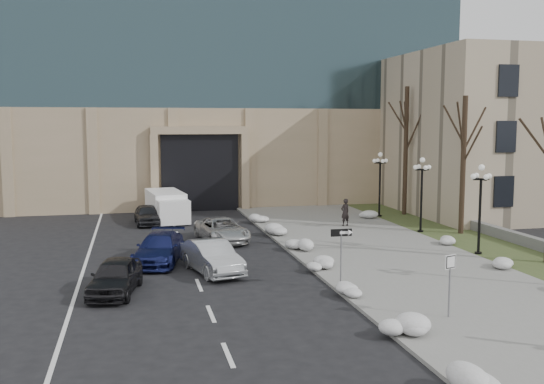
% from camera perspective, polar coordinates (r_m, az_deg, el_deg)
% --- Properties ---
extents(ground, '(160.00, 160.00, 0.00)m').
position_cam_1_polar(ground, '(19.03, 17.32, -14.99)').
color(ground, black).
rests_on(ground, ground).
extents(sidewalk, '(9.00, 40.00, 0.12)m').
position_cam_1_polar(sidewalk, '(32.54, 10.18, -5.66)').
color(sidewalk, gray).
rests_on(sidewalk, ground).
extents(curb, '(0.30, 40.00, 0.14)m').
position_cam_1_polar(curb, '(31.07, 2.49, -6.13)').
color(curb, gray).
rests_on(curb, ground).
extents(grass_strip, '(4.00, 40.00, 0.10)m').
position_cam_1_polar(grass_strip, '(35.57, 19.89, -4.92)').
color(grass_strip, '#3A4924').
rests_on(grass_strip, ground).
extents(stone_wall, '(0.50, 30.00, 0.70)m').
position_cam_1_polar(stone_wall, '(38.25, 20.80, -3.72)').
color(stone_wall, slate).
rests_on(stone_wall, ground).
extents(classical_building, '(22.00, 18.12, 12.00)m').
position_cam_1_polar(classical_building, '(53.24, 22.86, 5.09)').
color(classical_building, '#BAA88B').
rests_on(classical_building, ground).
extents(car_a, '(2.50, 4.46, 1.43)m').
position_cam_1_polar(car_a, '(25.47, -14.53, -7.69)').
color(car_a, black).
rests_on(car_a, ground).
extents(car_b, '(2.66, 4.80, 1.50)m').
position_cam_1_polar(car_b, '(28.10, -5.70, -6.10)').
color(car_b, '#ABAFB3').
rests_on(car_b, ground).
extents(car_c, '(3.21, 5.32, 1.44)m').
position_cam_1_polar(car_c, '(30.44, -10.54, -5.25)').
color(car_c, navy).
rests_on(car_c, ground).
extents(car_d, '(3.06, 5.21, 1.36)m').
position_cam_1_polar(car_d, '(35.41, -4.74, -3.56)').
color(car_d, silver).
rests_on(car_d, ground).
extents(car_e, '(1.84, 4.06, 1.35)m').
position_cam_1_polar(car_e, '(41.98, -11.66, -2.09)').
color(car_e, '#2C2D31').
rests_on(car_e, ground).
extents(pedestrian, '(0.76, 0.63, 1.79)m').
position_cam_1_polar(pedestrian, '(40.13, 6.90, -1.90)').
color(pedestrian, black).
rests_on(pedestrian, sidewalk).
extents(box_truck, '(2.89, 6.48, 1.99)m').
position_cam_1_polar(box_truck, '(43.66, -9.87, -1.34)').
color(box_truck, white).
rests_on(box_truck, ground).
extents(one_way_sign, '(0.94, 0.25, 2.55)m').
position_cam_1_polar(one_way_sign, '(25.16, 6.88, -4.46)').
color(one_way_sign, slate).
rests_on(one_way_sign, ground).
extents(keep_sign, '(0.49, 0.20, 2.34)m').
position_cam_1_polar(keep_sign, '(22.08, 16.41, -7.26)').
color(keep_sign, slate).
rests_on(keep_sign, ground).
extents(snow_clump_b, '(1.10, 1.60, 0.36)m').
position_cam_1_polar(snow_clump_b, '(20.25, 12.46, -12.60)').
color(snow_clump_b, silver).
rests_on(snow_clump_b, sidewalk).
extents(snow_clump_c, '(1.10, 1.60, 0.36)m').
position_cam_1_polar(snow_clump_c, '(24.55, 7.40, -9.07)').
color(snow_clump_c, silver).
rests_on(snow_clump_c, sidewalk).
extents(snow_clump_d, '(1.10, 1.60, 0.36)m').
position_cam_1_polar(snow_clump_d, '(28.52, 4.48, -6.83)').
color(snow_clump_d, silver).
rests_on(snow_clump_d, sidewalk).
extents(snow_clump_e, '(1.10, 1.60, 0.36)m').
position_cam_1_polar(snow_clump_e, '(32.76, 2.85, -5.05)').
color(snow_clump_e, silver).
rests_on(snow_clump_e, sidewalk).
extents(snow_clump_f, '(1.10, 1.60, 0.36)m').
position_cam_1_polar(snow_clump_f, '(36.84, 0.25, -3.75)').
color(snow_clump_f, silver).
rests_on(snow_clump_f, sidewalk).
extents(snow_clump_g, '(1.10, 1.60, 0.36)m').
position_cam_1_polar(snow_clump_g, '(41.17, -1.13, -2.65)').
color(snow_clump_g, silver).
rests_on(snow_clump_g, sidewalk).
extents(snow_clump_i, '(1.10, 1.60, 0.36)m').
position_cam_1_polar(snow_clump_i, '(30.43, 21.40, -6.41)').
color(snow_clump_i, silver).
rests_on(snow_clump_i, sidewalk).
extents(snow_clump_j, '(1.10, 1.60, 0.36)m').
position_cam_1_polar(snow_clump_j, '(35.53, 15.92, -4.39)').
color(snow_clump_j, silver).
rests_on(snow_clump_j, sidewalk).
extents(snow_clump_l, '(1.10, 1.60, 0.36)m').
position_cam_1_polar(snow_clump_l, '(43.81, 9.07, -2.18)').
color(snow_clump_l, silver).
rests_on(snow_clump_l, sidewalk).
extents(lamppost_b, '(1.18, 1.18, 4.76)m').
position_cam_1_polar(lamppost_b, '(32.95, 19.02, -0.45)').
color(lamppost_b, black).
rests_on(lamppost_b, ground).
extents(lamppost_c, '(1.18, 1.18, 4.76)m').
position_cam_1_polar(lamppost_c, '(38.58, 13.91, 0.69)').
color(lamppost_c, black).
rests_on(lamppost_c, ground).
extents(lamppost_d, '(1.18, 1.18, 4.76)m').
position_cam_1_polar(lamppost_d, '(44.44, 10.13, 1.53)').
color(lamppost_d, black).
rests_on(lamppost_d, ground).
extents(tree_mid, '(3.20, 3.20, 8.50)m').
position_cam_1_polar(tree_mid, '(38.60, 17.61, 4.19)').
color(tree_mid, black).
rests_on(tree_mid, ground).
extents(tree_far, '(3.20, 3.20, 9.50)m').
position_cam_1_polar(tree_far, '(45.65, 12.51, 5.48)').
color(tree_far, black).
rests_on(tree_far, ground).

